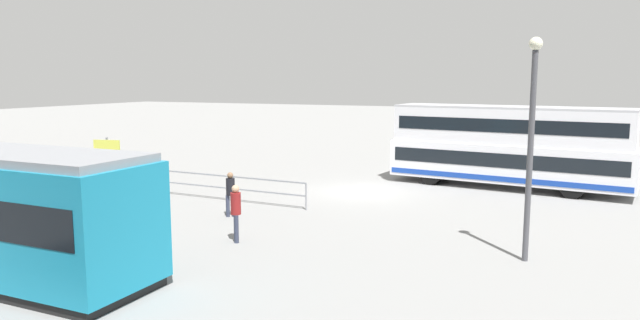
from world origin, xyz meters
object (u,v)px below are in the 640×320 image
(pedestrian_crossing, at_px, (236,209))
(info_sign, at_px, (107,154))
(double_decker_bus, at_px, (508,147))
(pedestrian_near_railing, at_px, (231,191))
(street_lamp, at_px, (531,131))

(pedestrian_crossing, relative_size, info_sign, 0.72)
(double_decker_bus, relative_size, pedestrian_near_railing, 6.64)
(pedestrian_near_railing, xyz_separation_m, info_sign, (7.22, -1.48, 0.80))
(street_lamp, bearing_deg, pedestrian_crossing, 10.92)
(double_decker_bus, height_order, pedestrian_crossing, double_decker_bus)
(double_decker_bus, relative_size, street_lamp, 1.79)
(pedestrian_near_railing, bearing_deg, double_decker_bus, -131.03)
(pedestrian_crossing, bearing_deg, street_lamp, -169.08)
(double_decker_bus, distance_m, pedestrian_crossing, 14.45)
(pedestrian_crossing, xyz_separation_m, street_lamp, (-8.36, -1.61, 2.58))
(pedestrian_crossing, relative_size, street_lamp, 0.29)
(pedestrian_crossing, bearing_deg, info_sign, -24.88)
(double_decker_bus, height_order, info_sign, double_decker_bus)
(info_sign, bearing_deg, double_decker_bus, -151.89)
(pedestrian_crossing, bearing_deg, double_decker_bus, -117.86)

